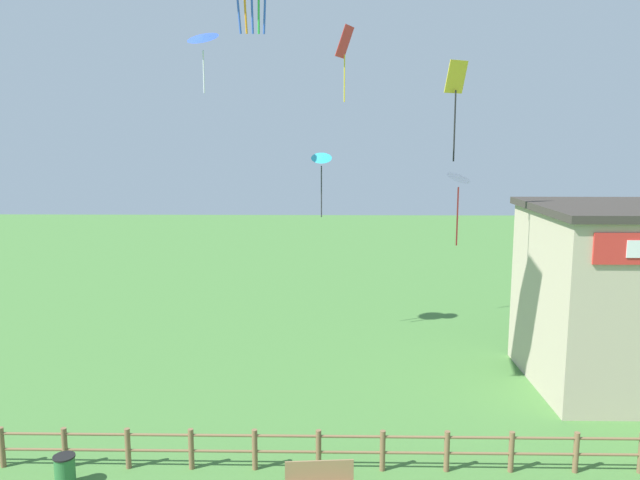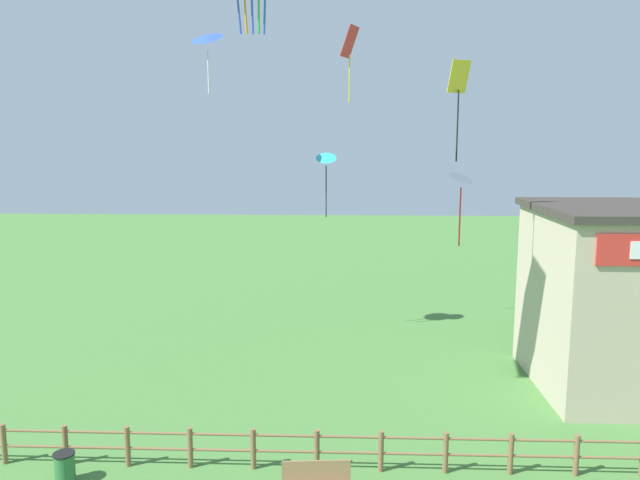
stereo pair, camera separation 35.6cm
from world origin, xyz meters
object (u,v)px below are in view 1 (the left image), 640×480
(trash_bin, at_px, (65,471))
(kite_cyan_delta, at_px, (321,161))
(kite_yellow_diamond, at_px, (456,90))
(kite_white_delta, at_px, (459,182))
(kite_blue_delta, at_px, (203,38))
(kite_red_diamond, at_px, (345,48))

(trash_bin, xyz_separation_m, kite_cyan_delta, (5.93, 11.72, 6.97))
(kite_yellow_diamond, xyz_separation_m, kite_white_delta, (0.09, -0.49, -2.79))
(kite_cyan_delta, bearing_deg, trash_bin, -116.84)
(kite_cyan_delta, bearing_deg, kite_blue_delta, -156.71)
(kite_blue_delta, distance_m, kite_white_delta, 10.83)
(trash_bin, height_order, kite_white_delta, kite_white_delta)
(kite_blue_delta, distance_m, kite_red_diamond, 5.78)
(kite_cyan_delta, distance_m, kite_white_delta, 7.48)
(trash_bin, relative_size, kite_yellow_diamond, 0.25)
(trash_bin, bearing_deg, kite_red_diamond, 60.87)
(kite_cyan_delta, distance_m, kite_blue_delta, 6.52)
(trash_bin, relative_size, kite_white_delta, 0.33)
(trash_bin, height_order, kite_yellow_diamond, kite_yellow_diamond)
(kite_cyan_delta, xyz_separation_m, kite_yellow_diamond, (4.25, -5.59, 2.34))
(kite_blue_delta, height_order, kite_yellow_diamond, kite_blue_delta)
(trash_bin, height_order, kite_red_diamond, kite_red_diamond)
(kite_cyan_delta, distance_m, kite_red_diamond, 4.64)
(trash_bin, distance_m, kite_cyan_delta, 14.87)
(kite_cyan_delta, bearing_deg, kite_white_delta, -54.51)
(kite_red_diamond, relative_size, kite_white_delta, 1.29)
(trash_bin, bearing_deg, kite_white_delta, 28.80)
(kite_cyan_delta, bearing_deg, kite_yellow_diamond, -52.77)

